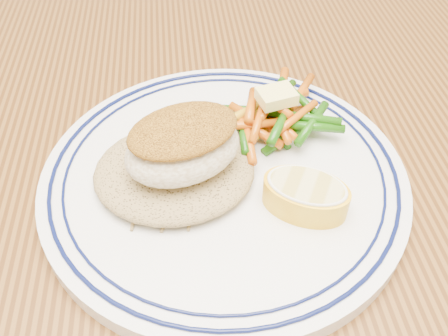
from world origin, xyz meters
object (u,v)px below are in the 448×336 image
Objects in this scene: plate at (224,177)px; dining_table at (178,261)px; fish_fillet at (183,145)px; vegetable_pile at (271,117)px; rice_pilaf at (174,168)px; lemon_wedge at (306,194)px.

dining_table is at bearing -179.39° from plate.
fish_fillet reaches higher than vegetable_pile.
vegetable_pile is at bearing 31.05° from rice_pilaf.
fish_fillet is 1.33× the size of lemon_wedge.
plate is at bearing 3.77° from rice_pilaf.
vegetable_pile is (0.09, 0.05, 0.13)m from dining_table.
plate is 0.07m from lemon_wedge.
fish_fillet reaches higher than lemon_wedge.
fish_fillet is at bearing -144.09° from vegetable_pile.
rice_pilaf is (-0.04, -0.00, 0.02)m from plate.
fish_fillet is at bearing -25.86° from dining_table.
plate is 2.76× the size of fish_fillet.
dining_table is 5.30× the size of plate.
rice_pilaf reaches higher than plate.
dining_table is 12.34× the size of rice_pilaf.
dining_table is 14.61× the size of fish_fillet.
plate is at bearing 142.78° from lemon_wedge.
rice_pilaf is 0.10m from vegetable_pile.
plate is at bearing 0.61° from dining_table.
fish_fillet is 0.09m from lemon_wedge.
plate is 0.05m from fish_fillet.
fish_fillet is (-0.03, -0.01, 0.04)m from plate.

